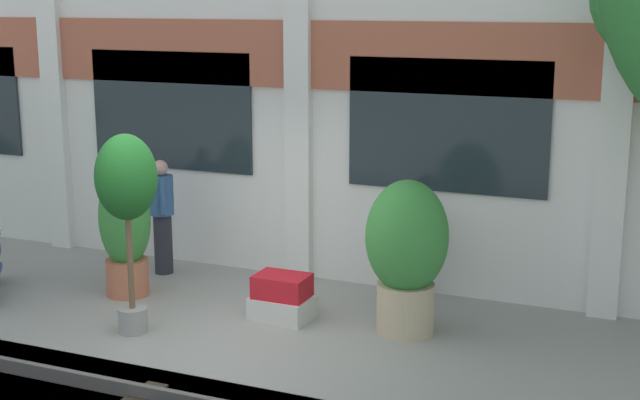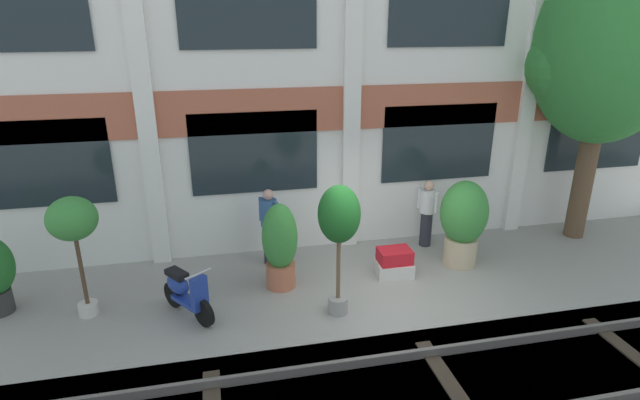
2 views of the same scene
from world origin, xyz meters
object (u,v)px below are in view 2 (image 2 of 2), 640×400
(potted_plant_ribbed_drum, at_px, (463,219))
(resident_by_doorway, at_px, (269,224))
(potted_plant_tall_urn, at_px, (339,221))
(potted_plant_square_trough, at_px, (394,263))
(potted_plant_low_pan, at_px, (73,224))
(scooter_near_curb, at_px, (185,292))
(broadleaf_tree, at_px, (608,51))
(potted_plant_stone_basin, at_px, (280,243))
(resident_watching_tracks, at_px, (427,211))

(potted_plant_ribbed_drum, height_order, resident_by_doorway, potted_plant_ribbed_drum)
(potted_plant_ribbed_drum, distance_m, potted_plant_tall_urn, 3.28)
(resident_by_doorway, bearing_deg, potted_plant_tall_urn, 75.16)
(potted_plant_square_trough, height_order, potted_plant_low_pan, potted_plant_low_pan)
(potted_plant_square_trough, distance_m, potted_plant_ribbed_drum, 1.69)
(scooter_near_curb, bearing_deg, potted_plant_square_trough, 62.13)
(broadleaf_tree, distance_m, potted_plant_stone_basin, 7.91)
(potted_plant_low_pan, bearing_deg, potted_plant_square_trough, 2.22)
(potted_plant_ribbed_drum, height_order, scooter_near_curb, potted_plant_ribbed_drum)
(potted_plant_ribbed_drum, height_order, resident_watching_tracks, potted_plant_ribbed_drum)
(broadleaf_tree, relative_size, potted_plant_tall_urn, 2.72)
(potted_plant_low_pan, height_order, resident_by_doorway, potted_plant_low_pan)
(scooter_near_curb, bearing_deg, potted_plant_low_pan, -138.21)
(potted_plant_low_pan, bearing_deg, potted_plant_stone_basin, 4.37)
(potted_plant_stone_basin, distance_m, resident_by_doorway, 1.01)
(potted_plant_tall_urn, bearing_deg, scooter_near_curb, 169.22)
(resident_watching_tracks, bearing_deg, potted_plant_stone_basin, -15.93)
(potted_plant_low_pan, bearing_deg, resident_watching_tracks, 11.51)
(potted_plant_stone_basin, xyz_separation_m, potted_plant_tall_urn, (0.85, -1.11, 0.82))
(potted_plant_square_trough, bearing_deg, potted_plant_tall_urn, -143.11)
(potted_plant_low_pan, relative_size, resident_by_doorway, 1.32)
(potted_plant_tall_urn, height_order, scooter_near_curb, potted_plant_tall_urn)
(broadleaf_tree, relative_size, potted_plant_ribbed_drum, 3.51)
(scooter_near_curb, bearing_deg, potted_plant_tall_urn, 43.14)
(resident_by_doorway, bearing_deg, potted_plant_low_pan, -17.78)
(potted_plant_tall_urn, height_order, resident_watching_tracks, potted_plant_tall_urn)
(potted_plant_square_trough, relative_size, potted_plant_ribbed_drum, 0.42)
(potted_plant_tall_urn, bearing_deg, resident_watching_tracks, 40.83)
(potted_plant_ribbed_drum, distance_m, resident_by_doorway, 3.98)
(potted_plant_low_pan, xyz_separation_m, potted_plant_stone_basin, (3.42, 0.26, -0.80))
(broadleaf_tree, xyz_separation_m, resident_watching_tracks, (-3.68, 0.23, -3.39))
(potted_plant_square_trough, relative_size, potted_plant_low_pan, 0.35)
(resident_watching_tracks, bearing_deg, potted_plant_tall_urn, 6.67)
(broadleaf_tree, distance_m, potted_plant_ribbed_drum, 4.70)
(broadleaf_tree, xyz_separation_m, potted_plant_stone_basin, (-7.13, -0.90, -3.30))
(potted_plant_low_pan, bearing_deg, potted_plant_tall_urn, -11.31)
(broadleaf_tree, height_order, potted_plant_stone_basin, broadleaf_tree)
(potted_plant_square_trough, bearing_deg, potted_plant_ribbed_drum, 6.53)
(scooter_near_curb, xyz_separation_m, resident_watching_tracks, (5.20, 1.76, 0.38))
(broadleaf_tree, relative_size, scooter_near_curb, 5.47)
(broadleaf_tree, bearing_deg, potted_plant_ribbed_drum, -167.01)
(potted_plant_ribbed_drum, height_order, potted_plant_tall_urn, potted_plant_tall_urn)
(potted_plant_tall_urn, height_order, resident_by_doorway, potted_plant_tall_urn)
(resident_watching_tracks, bearing_deg, resident_by_doorway, -32.01)
(potted_plant_low_pan, distance_m, potted_plant_ribbed_drum, 7.26)
(potted_plant_tall_urn, bearing_deg, potted_plant_ribbed_drum, 22.96)
(potted_plant_low_pan, distance_m, scooter_near_curb, 2.13)
(potted_plant_low_pan, relative_size, potted_plant_tall_urn, 0.92)
(resident_by_doorway, bearing_deg, scooter_near_curb, 5.81)
(broadleaf_tree, relative_size, potted_plant_low_pan, 2.95)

